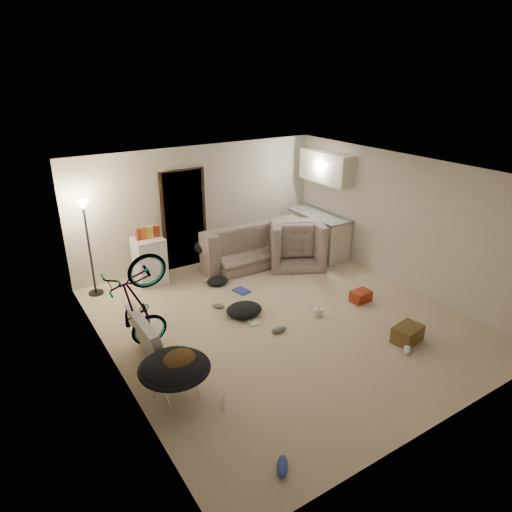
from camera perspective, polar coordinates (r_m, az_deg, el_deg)
floor at (r=7.80m, az=3.25°, el=-7.94°), size 5.50×6.00×0.02m
ceiling at (r=6.87m, az=3.71°, el=10.47°), size 5.50×6.00×0.02m
wall_back at (r=9.70m, az=-7.04°, el=6.28°), size 5.50×0.02×2.50m
wall_front at (r=5.37m, az=22.83°, el=-9.54°), size 5.50×0.02×2.50m
wall_left at (r=6.17m, az=-17.88°, el=-4.51°), size 0.02×6.00×2.50m
wall_right at (r=9.05m, az=17.82°, el=4.16°), size 0.02×6.00×2.50m
doorway at (r=9.58m, az=-9.02°, el=4.51°), size 0.85×0.10×2.04m
door_trim at (r=9.55m, az=-8.95°, el=4.47°), size 0.97×0.04×2.10m
floor_lamp at (r=8.63m, az=-20.45°, el=3.33°), size 0.28×0.28×1.81m
kitchen_counter at (r=10.41m, az=7.80°, el=2.69°), size 0.60×1.50×0.88m
counter_top at (r=10.26m, az=7.93°, el=5.11°), size 0.64×1.54×0.04m
kitchen_uppers at (r=10.08m, az=8.83°, el=10.92°), size 0.38×1.40×0.65m
sofa at (r=9.89m, az=-1.13°, el=1.18°), size 2.31×0.93×0.67m
armchair at (r=9.91m, az=4.73°, el=1.34°), size 1.45×1.39×0.73m
bicycle at (r=6.98m, az=-14.26°, el=-8.50°), size 1.64×0.76×0.94m
book_asset at (r=5.95m, az=-4.17°, el=-18.90°), size 0.29×0.29×0.02m
mini_fridge at (r=9.09m, az=-13.14°, el=-0.58°), size 0.55×0.55×0.93m
snack_box_0 at (r=8.84m, az=-14.47°, el=2.39°), size 0.11×0.09×0.30m
snack_box_1 at (r=8.88m, az=-13.74°, el=2.54°), size 0.11×0.09×0.30m
snack_box_2 at (r=8.91m, az=-13.02°, el=2.69°), size 0.11×0.08×0.30m
snack_box_3 at (r=8.95m, az=-12.30°, el=2.84°), size 0.10×0.07×0.30m
saucer_chair at (r=5.99m, az=-10.10°, el=-14.31°), size 0.91×0.91×0.65m
hoodie at (r=5.87m, az=-9.65°, el=-12.80°), size 0.60×0.56×0.22m
sofa_drape at (r=9.39m, az=-6.09°, el=1.20°), size 0.58×0.48×0.28m
tv_box at (r=6.77m, az=-13.35°, el=-10.13°), size 0.28×1.09×0.73m
drink_case_a at (r=7.52m, az=18.41°, el=-9.22°), size 0.50×0.40×0.26m
drink_case_b at (r=8.51m, az=12.97°, el=-4.91°), size 0.36×0.27×0.20m
juicer at (r=7.89m, az=7.82°, el=-6.94°), size 0.15×0.15×0.21m
newspaper at (r=9.30m, az=-4.92°, el=-2.59°), size 0.68×0.64×0.01m
book_blue at (r=8.67m, az=-1.83°, el=-4.37°), size 0.29×0.35×0.03m
book_white at (r=7.68m, az=-0.29°, el=-8.22°), size 0.24×0.28×0.02m
shoe_0 at (r=9.33m, az=-11.41°, el=-2.59°), size 0.26×0.13×0.09m
shoe_1 at (r=8.12m, az=-4.77°, el=-6.22°), size 0.24×0.24×0.09m
shoe_2 at (r=5.30m, az=3.30°, el=-24.79°), size 0.28×0.31×0.11m
shoe_3 at (r=7.41m, az=2.88°, el=-9.17°), size 0.28×0.13×0.10m
shoe_4 at (r=7.31m, az=18.37°, el=-10.98°), size 0.26×0.23×0.09m
clothes_lump_a at (r=7.85m, az=-1.50°, el=-6.74°), size 0.67×0.59×0.20m
clothes_lump_b at (r=8.97m, az=-4.83°, el=-3.14°), size 0.43×0.38×0.13m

